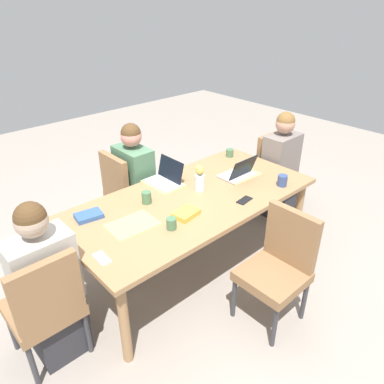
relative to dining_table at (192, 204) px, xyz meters
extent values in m
plane|color=gray|center=(0.00, 0.00, -0.66)|extent=(10.00, 10.00, 0.00)
cube|color=#9E754C|center=(0.00, 0.00, 0.05)|extent=(2.19, 1.05, 0.04)
cylinder|color=#9E754C|center=(-1.01, -0.45, -0.32)|extent=(0.07, 0.07, 0.69)
cylinder|color=#9E754C|center=(1.01, -0.45, -0.32)|extent=(0.07, 0.07, 0.69)
cylinder|color=#9E754C|center=(-1.01, 0.45, -0.32)|extent=(0.07, 0.07, 0.69)
cylinder|color=#9E754C|center=(1.01, 0.45, -0.32)|extent=(0.07, 0.07, 0.69)
cube|color=olive|center=(-1.37, -0.02, -0.25)|extent=(0.44, 0.44, 0.08)
cube|color=olive|center=(-1.37, -0.21, 0.01)|extent=(0.42, 0.06, 0.45)
cylinder|color=#333338|center=(-1.56, 0.17, -0.48)|extent=(0.04, 0.04, 0.37)
cylinder|color=#333338|center=(-1.18, 0.17, -0.48)|extent=(0.04, 0.04, 0.37)
cylinder|color=#333338|center=(-1.56, -0.21, -0.48)|extent=(0.04, 0.04, 0.37)
cylinder|color=#333338|center=(-1.18, -0.21, -0.48)|extent=(0.04, 0.04, 0.37)
cube|color=#2D2D33|center=(-1.31, -0.02, -0.44)|extent=(0.34, 0.36, 0.45)
cube|color=#B7B2A8|center=(-1.31, -0.02, 0.04)|extent=(0.40, 0.24, 0.50)
sphere|color=tan|center=(-1.31, -0.02, 0.41)|extent=(0.20, 0.20, 0.20)
sphere|color=#51381E|center=(-1.31, -0.02, 0.44)|extent=(0.19, 0.19, 0.19)
cube|color=olive|center=(-0.04, 0.86, -0.25)|extent=(0.44, 0.44, 0.08)
cube|color=olive|center=(-0.23, 0.86, 0.01)|extent=(0.06, 0.42, 0.45)
cylinder|color=#333338|center=(0.15, 1.05, -0.48)|extent=(0.04, 0.04, 0.37)
cylinder|color=#333338|center=(0.15, 0.67, -0.48)|extent=(0.04, 0.04, 0.37)
cylinder|color=#333338|center=(-0.23, 1.05, -0.48)|extent=(0.04, 0.04, 0.37)
cylinder|color=#333338|center=(-0.23, 0.67, -0.48)|extent=(0.04, 0.04, 0.37)
cube|color=#2D2D33|center=(-0.04, 0.80, -0.44)|extent=(0.36, 0.34, 0.45)
cube|color=#4C7556|center=(-0.04, 0.80, 0.04)|extent=(0.24, 0.40, 0.50)
sphere|color=tan|center=(-0.04, 0.80, 0.41)|extent=(0.20, 0.20, 0.20)
sphere|color=#51381E|center=(-0.04, 0.80, 0.44)|extent=(0.19, 0.19, 0.19)
cube|color=olive|center=(1.40, 0.03, -0.25)|extent=(0.44, 0.44, 0.08)
cube|color=olive|center=(1.40, 0.22, 0.01)|extent=(0.42, 0.06, 0.45)
cylinder|color=#333338|center=(1.59, -0.16, -0.48)|extent=(0.04, 0.04, 0.37)
cylinder|color=#333338|center=(1.21, -0.16, -0.48)|extent=(0.04, 0.04, 0.37)
cylinder|color=#333338|center=(1.59, 0.22, -0.48)|extent=(0.04, 0.04, 0.37)
cylinder|color=#333338|center=(1.21, 0.22, -0.48)|extent=(0.04, 0.04, 0.37)
cube|color=#2D2D33|center=(1.34, 0.03, -0.44)|extent=(0.34, 0.36, 0.45)
cube|color=slate|center=(1.34, 0.03, 0.04)|extent=(0.40, 0.24, 0.50)
sphere|color=tan|center=(1.34, 0.03, 0.41)|extent=(0.20, 0.20, 0.20)
sphere|color=brown|center=(1.34, 0.03, 0.44)|extent=(0.19, 0.19, 0.19)
cube|color=olive|center=(0.01, -0.87, -0.25)|extent=(0.44, 0.44, 0.08)
cube|color=olive|center=(0.20, -0.87, 0.01)|extent=(0.06, 0.42, 0.45)
cylinder|color=#333338|center=(-0.18, -1.06, -0.48)|extent=(0.04, 0.04, 0.37)
cylinder|color=#333338|center=(-0.18, -0.68, -0.48)|extent=(0.04, 0.04, 0.37)
cylinder|color=#333338|center=(0.20, -1.06, -0.48)|extent=(0.04, 0.04, 0.37)
cylinder|color=#333338|center=(0.20, -0.68, -0.48)|extent=(0.04, 0.04, 0.37)
cylinder|color=silver|center=(0.14, 0.05, 0.14)|extent=(0.09, 0.09, 0.15)
sphere|color=gold|center=(0.15, 0.05, 0.27)|extent=(0.04, 0.04, 0.04)
cylinder|color=#477A3D|center=(0.15, 0.05, 0.24)|extent=(0.01, 0.01, 0.06)
sphere|color=gold|center=(0.13, 0.06, 0.27)|extent=(0.06, 0.06, 0.06)
cylinder|color=#477A3D|center=(0.13, 0.06, 0.24)|extent=(0.01, 0.01, 0.06)
sphere|color=gold|center=(0.14, 0.05, 0.25)|extent=(0.07, 0.07, 0.07)
cylinder|color=#477A3D|center=(0.14, 0.05, 0.23)|extent=(0.01, 0.01, 0.04)
cube|color=#9EBC66|center=(-0.61, -0.01, 0.07)|extent=(0.37, 0.28, 0.00)
cube|color=#9EBC66|center=(-0.02, 0.37, 0.07)|extent=(0.26, 0.36, 0.00)
cube|color=#9EBC66|center=(0.63, 0.02, 0.07)|extent=(0.37, 0.28, 0.00)
cube|color=silver|center=(0.59, 0.01, 0.08)|extent=(0.32, 0.22, 0.02)
cube|color=black|center=(0.59, -0.06, 0.18)|extent=(0.31, 0.07, 0.19)
cube|color=silver|center=(-0.02, 0.36, 0.08)|extent=(0.22, 0.32, 0.02)
cube|color=black|center=(0.07, 0.36, 0.18)|extent=(0.06, 0.31, 0.20)
cylinder|color=#47704C|center=(0.89, 0.38, 0.11)|extent=(0.08, 0.08, 0.08)
cylinder|color=#47704C|center=(-0.34, 0.18, 0.12)|extent=(0.08, 0.08, 0.10)
cylinder|color=#33477A|center=(0.74, -0.39, 0.12)|extent=(0.09, 0.09, 0.10)
cylinder|color=#47704C|center=(-0.43, -0.25, 0.11)|extent=(0.08, 0.08, 0.09)
cube|color=gold|center=(-0.23, -0.19, 0.09)|extent=(0.22, 0.17, 0.04)
cube|color=#335693|center=(-0.80, 0.30, 0.08)|extent=(0.22, 0.17, 0.04)
cube|color=black|center=(0.28, -0.34, 0.07)|extent=(0.16, 0.09, 0.01)
cube|color=silver|center=(-0.99, -0.20, 0.07)|extent=(0.08, 0.15, 0.01)
camera|label=1|loc=(-1.82, -1.98, 1.59)|focal=34.07mm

